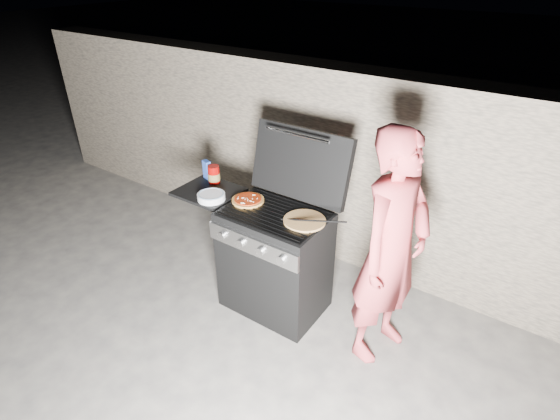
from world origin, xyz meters
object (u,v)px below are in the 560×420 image
Objects in this scene: gas_grill at (250,251)px; sauce_jar at (214,174)px; pizza_topped at (248,200)px; person at (391,251)px.

sauce_jar is (-0.48, 0.14, 0.52)m from gas_grill.
sauce_jar is at bearing 165.99° from pizza_topped.
gas_grill is at bearing -45.95° from pizza_topped.
pizza_topped is at bearing -14.01° from sauce_jar.
gas_grill is 1.23m from person.
sauce_jar is 1.64m from person.
gas_grill is 0.72m from sauce_jar.
person is (1.18, 0.05, -0.05)m from pizza_topped.
pizza_topped reaches higher than gas_grill.
person is at bearing 2.60° from pizza_topped.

